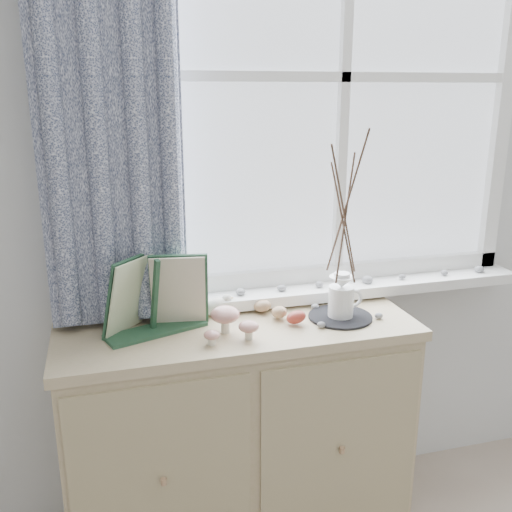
{
  "coord_description": "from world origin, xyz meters",
  "views": [
    {
      "loc": [
        -0.57,
        0.03,
        1.61
      ],
      "look_at": [
        -0.1,
        1.7,
        1.1
      ],
      "focal_mm": 40.0,
      "sensor_mm": 36.0,
      "label": 1
    }
  ],
  "objects_px": {
    "sideboard": "(239,436)",
    "botanical_book": "(155,297)",
    "toadstool_cluster": "(229,320)",
    "twig_pitcher": "(345,211)"
  },
  "relations": [
    {
      "from": "sideboard",
      "to": "twig_pitcher",
      "type": "relative_size",
      "value": 1.83
    },
    {
      "from": "sideboard",
      "to": "botanical_book",
      "type": "relative_size",
      "value": 3.12
    },
    {
      "from": "botanical_book",
      "to": "toadstool_cluster",
      "type": "height_order",
      "value": "botanical_book"
    },
    {
      "from": "sideboard",
      "to": "botanical_book",
      "type": "xyz_separation_m",
      "value": [
        -0.27,
        -0.01,
        0.56
      ]
    },
    {
      "from": "sideboard",
      "to": "botanical_book",
      "type": "distance_m",
      "value": 0.62
    },
    {
      "from": "sideboard",
      "to": "botanical_book",
      "type": "height_order",
      "value": "botanical_book"
    },
    {
      "from": "botanical_book",
      "to": "twig_pitcher",
      "type": "height_order",
      "value": "twig_pitcher"
    },
    {
      "from": "sideboard",
      "to": "toadstool_cluster",
      "type": "bearing_deg",
      "value": -123.48
    },
    {
      "from": "botanical_book",
      "to": "twig_pitcher",
      "type": "distance_m",
      "value": 0.67
    },
    {
      "from": "twig_pitcher",
      "to": "botanical_book",
      "type": "bearing_deg",
      "value": 172.37
    }
  ]
}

